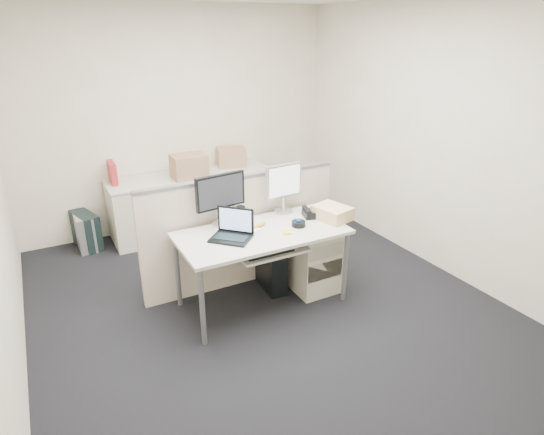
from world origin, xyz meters
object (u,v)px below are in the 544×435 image
desk (262,238)px  monitor_main (221,200)px  desk_phone (314,213)px  laptop (230,226)px

desk → monitor_main: 0.51m
monitor_main → desk_phone: size_ratio=2.43×
monitor_main → desk_phone: 0.91m
desk → desk_phone: (0.60, 0.08, 0.10)m
monitor_main → laptop: 0.36m
laptop → desk: bearing=49.0°
desk → desk_phone: bearing=7.6°
monitor_main → laptop: bearing=-106.9°
desk → laptop: (-0.31, -0.02, 0.19)m
laptop → monitor_main: bearing=125.8°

